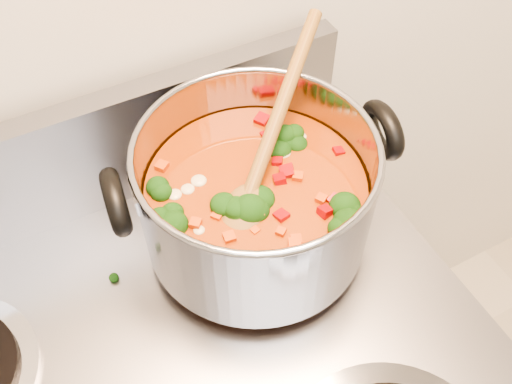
# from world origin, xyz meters

# --- Properties ---
(stockpot) EXTENTS (0.33, 0.26, 0.16)m
(stockpot) POSITION_xyz_m (0.22, 1.32, 1.00)
(stockpot) COLOR #9898A0
(stockpot) RESTS_ON electric_range
(wooden_spoon) EXTENTS (0.24, 0.22, 0.12)m
(wooden_spoon) POSITION_xyz_m (0.23, 1.33, 1.05)
(wooden_spoon) COLOR brown
(wooden_spoon) RESTS_ON stockpot
(cooktop_crumbs) EXTENTS (0.17, 0.04, 0.01)m
(cooktop_crumbs) POSITION_xyz_m (0.28, 1.16, 0.92)
(cooktop_crumbs) COLOR black
(cooktop_crumbs) RESTS_ON electric_range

